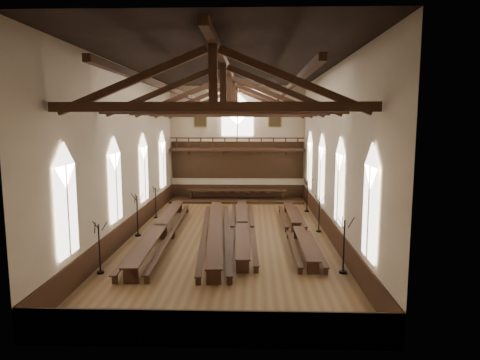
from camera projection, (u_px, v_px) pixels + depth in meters
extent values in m
plane|color=brown|center=(230.00, 236.00, 25.98)|extent=(26.00, 26.00, 0.00)
plane|color=#C3AF93|center=(237.00, 143.00, 38.17)|extent=(12.00, 0.00, 12.00)
plane|color=#C3AF93|center=(205.00, 187.00, 12.43)|extent=(12.00, 0.00, 12.00)
plane|color=#C3AF93|center=(129.00, 153.00, 25.48)|extent=(0.00, 26.00, 26.00)
plane|color=#C3AF93|center=(331.00, 154.00, 25.11)|extent=(0.00, 26.00, 26.00)
plane|color=black|center=(229.00, 67.00, 24.61)|extent=(26.00, 26.00, 0.00)
cube|color=#341B0F|center=(237.00, 191.00, 38.73)|extent=(11.90, 0.08, 1.20)
cube|color=#341B0F|center=(206.00, 329.00, 13.07)|extent=(11.90, 0.08, 1.20)
cube|color=#341B0F|center=(132.00, 225.00, 26.08)|extent=(0.08, 25.90, 1.20)
cube|color=#341B0F|center=(328.00, 227.00, 25.72)|extent=(0.08, 25.90, 1.20)
cube|color=white|center=(67.00, 211.00, 16.79)|extent=(0.05, 1.80, 3.60)
cube|color=white|center=(64.00, 165.00, 16.54)|extent=(0.05, 1.80, 1.80)
cylinder|color=#C3AF93|center=(68.00, 211.00, 16.78)|extent=(0.08, 0.08, 3.60)
cube|color=white|center=(116.00, 187.00, 22.73)|extent=(0.05, 1.80, 3.60)
cube|color=white|center=(114.00, 154.00, 22.48)|extent=(0.05, 1.80, 1.80)
cylinder|color=#C3AF93|center=(116.00, 187.00, 22.73)|extent=(0.08, 0.08, 3.60)
cube|color=white|center=(144.00, 174.00, 28.67)|extent=(0.05, 1.80, 3.60)
cube|color=white|center=(143.00, 147.00, 28.42)|extent=(0.05, 1.80, 1.80)
cylinder|color=#C3AF93|center=(145.00, 174.00, 28.67)|extent=(0.08, 0.08, 3.60)
cube|color=white|center=(163.00, 165.00, 34.61)|extent=(0.05, 1.80, 3.60)
cube|color=white|center=(162.00, 142.00, 34.36)|extent=(0.05, 1.80, 1.80)
cylinder|color=#C3AF93|center=(163.00, 165.00, 34.61)|extent=(0.08, 0.08, 3.60)
cube|color=white|center=(370.00, 213.00, 16.42)|extent=(0.05, 1.80, 3.60)
cube|color=white|center=(372.00, 166.00, 16.18)|extent=(0.05, 1.80, 1.80)
cylinder|color=#C3AF93|center=(369.00, 213.00, 16.42)|extent=(0.08, 0.08, 3.60)
cube|color=white|center=(339.00, 189.00, 22.36)|extent=(0.05, 1.80, 3.60)
cube|color=white|center=(340.00, 154.00, 22.12)|extent=(0.05, 1.80, 1.80)
cylinder|color=#C3AF93|center=(338.00, 189.00, 22.37)|extent=(0.08, 0.08, 3.60)
cube|color=white|center=(321.00, 174.00, 28.31)|extent=(0.05, 1.80, 3.60)
cube|color=white|center=(322.00, 147.00, 28.06)|extent=(0.05, 1.80, 1.80)
cylinder|color=#C3AF93|center=(320.00, 174.00, 28.31)|extent=(0.08, 0.08, 3.60)
cube|color=white|center=(309.00, 165.00, 34.25)|extent=(0.05, 1.80, 3.60)
cube|color=white|center=(310.00, 143.00, 34.00)|extent=(0.05, 1.80, 1.80)
cylinder|color=#C3AF93|center=(309.00, 165.00, 34.25)|extent=(0.08, 0.08, 3.60)
cube|color=white|center=(237.00, 122.00, 37.82)|extent=(2.80, 0.05, 2.40)
cube|color=white|center=(237.00, 109.00, 37.66)|extent=(2.80, 0.05, 2.80)
cylinder|color=#C3AF93|center=(237.00, 122.00, 37.78)|extent=(0.10, 0.10, 2.40)
cube|color=#341E10|center=(237.00, 150.00, 37.61)|extent=(11.80, 1.20, 0.20)
cube|color=#341B0F|center=(237.00, 160.00, 38.32)|extent=(11.80, 0.10, 3.30)
cube|color=#341E10|center=(237.00, 138.00, 36.93)|extent=(11.60, 0.12, 0.10)
cube|color=#341E10|center=(237.00, 148.00, 37.05)|extent=(11.60, 0.12, 0.10)
cube|color=#341E10|center=(187.00, 152.00, 38.18)|extent=(0.35, 0.40, 0.50)
cube|color=#341E10|center=(221.00, 152.00, 38.08)|extent=(0.35, 0.40, 0.50)
cube|color=#341E10|center=(254.00, 152.00, 37.99)|extent=(0.35, 0.40, 0.50)
cube|color=#341E10|center=(288.00, 152.00, 37.90)|extent=(0.35, 0.40, 0.50)
cube|color=brown|center=(200.00, 119.00, 37.89)|extent=(1.15, 0.06, 1.45)
cube|color=black|center=(200.00, 119.00, 37.86)|extent=(0.95, 0.04, 1.25)
cube|color=brown|center=(275.00, 119.00, 37.69)|extent=(1.15, 0.06, 1.45)
cube|color=black|center=(275.00, 119.00, 37.65)|extent=(0.95, 0.04, 1.25)
cube|color=#341E10|center=(213.00, 107.00, 15.07)|extent=(11.70, 0.35, 0.35)
cube|color=#341E10|center=(213.00, 69.00, 14.89)|extent=(0.30, 0.30, 2.40)
cube|color=#341E10|center=(132.00, 81.00, 15.03)|extent=(5.44, 0.26, 2.40)
cube|color=#341E10|center=(296.00, 81.00, 14.86)|extent=(5.44, 0.26, 2.40)
cube|color=#341E10|center=(223.00, 110.00, 20.02)|extent=(11.70, 0.35, 0.35)
cube|color=#341E10|center=(223.00, 82.00, 19.84)|extent=(0.30, 0.30, 2.40)
cube|color=#341E10|center=(162.00, 91.00, 19.98)|extent=(5.44, 0.26, 2.40)
cube|color=#341E10|center=(285.00, 91.00, 19.81)|extent=(5.44, 0.26, 2.40)
cube|color=#341E10|center=(229.00, 113.00, 24.97)|extent=(11.70, 0.35, 0.35)
cube|color=#341E10|center=(229.00, 90.00, 24.79)|extent=(0.30, 0.30, 2.40)
cube|color=#341E10|center=(180.00, 97.00, 24.93)|extent=(5.44, 0.26, 2.40)
cube|color=#341E10|center=(279.00, 97.00, 24.76)|extent=(5.44, 0.26, 2.40)
cube|color=#341E10|center=(233.00, 114.00, 29.92)|extent=(11.70, 0.35, 0.35)
cube|color=#341E10|center=(233.00, 95.00, 29.74)|extent=(0.30, 0.30, 2.40)
cube|color=#341E10|center=(192.00, 101.00, 29.89)|extent=(5.44, 0.26, 2.40)
cube|color=#341E10|center=(275.00, 101.00, 29.71)|extent=(5.44, 0.26, 2.40)
cube|color=#341E10|center=(236.00, 115.00, 34.87)|extent=(11.70, 0.35, 0.35)
cube|color=#341E10|center=(236.00, 99.00, 34.69)|extent=(0.30, 0.30, 2.40)
cube|color=#341E10|center=(201.00, 104.00, 34.84)|extent=(5.44, 0.26, 2.40)
cube|color=#341E10|center=(272.00, 104.00, 34.66)|extent=(5.44, 0.26, 2.40)
cube|color=#341E10|center=(172.00, 90.00, 24.90)|extent=(0.25, 25.70, 0.25)
cube|color=#341E10|center=(287.00, 90.00, 24.69)|extent=(0.25, 25.70, 0.25)
cube|color=#341E10|center=(229.00, 72.00, 24.66)|extent=(0.30, 25.70, 0.30)
cube|color=#341E10|center=(145.00, 243.00, 21.61)|extent=(1.04, 7.70, 0.09)
cube|color=#341E10|center=(125.00, 275.00, 18.25)|extent=(0.66, 0.11, 0.73)
cube|color=#341E10|center=(160.00, 233.00, 25.09)|extent=(0.66, 0.11, 0.73)
cube|color=#341E10|center=(145.00, 253.00, 21.68)|extent=(0.33, 6.80, 0.09)
cube|color=#341E10|center=(132.00, 249.00, 21.65)|extent=(0.58, 7.68, 0.07)
cube|color=#341E10|center=(109.00, 279.00, 18.21)|extent=(0.25, 0.09, 0.43)
cube|color=#341E10|center=(149.00, 236.00, 25.16)|extent=(0.25, 0.09, 0.43)
cube|color=#341E10|center=(158.00, 249.00, 21.66)|extent=(0.58, 7.68, 0.07)
cube|color=#341E10|center=(140.00, 279.00, 18.22)|extent=(0.25, 0.09, 0.43)
cube|color=#341E10|center=(172.00, 236.00, 25.17)|extent=(0.25, 0.09, 0.43)
cube|color=#341E10|center=(172.00, 212.00, 28.94)|extent=(1.04, 7.70, 0.09)
cube|color=#341E10|center=(162.00, 231.00, 25.58)|extent=(0.66, 0.11, 0.73)
cube|color=#341E10|center=(181.00, 208.00, 32.42)|extent=(0.66, 0.11, 0.73)
cube|color=#341E10|center=(172.00, 220.00, 29.01)|extent=(0.33, 6.80, 0.09)
cube|color=#341E10|center=(162.00, 217.00, 28.98)|extent=(0.58, 7.68, 0.07)
cube|color=#341E10|center=(150.00, 234.00, 25.54)|extent=(0.25, 0.09, 0.43)
cube|color=#341E10|center=(172.00, 210.00, 32.49)|extent=(0.25, 0.09, 0.43)
cube|color=#341E10|center=(182.00, 217.00, 28.99)|extent=(0.58, 7.68, 0.07)
cube|color=#341E10|center=(173.00, 234.00, 25.55)|extent=(0.25, 0.09, 0.43)
cube|color=#341E10|center=(190.00, 210.00, 32.49)|extent=(0.25, 0.09, 0.43)
cube|color=#341E10|center=(209.00, 245.00, 21.44)|extent=(1.32, 7.52, 0.09)
cube|color=#341E10|center=(201.00, 276.00, 18.16)|extent=(0.64, 0.13, 0.72)
cube|color=#341E10|center=(215.00, 235.00, 24.83)|extent=(0.64, 0.13, 0.72)
cube|color=#341E10|center=(209.00, 254.00, 21.50)|extent=(0.59, 6.61, 0.09)
cube|color=#341E10|center=(196.00, 251.00, 21.45)|extent=(0.87, 7.48, 0.06)
cube|color=#341E10|center=(185.00, 280.00, 18.10)|extent=(0.24, 0.09, 0.42)
cube|color=#341E10|center=(204.00, 237.00, 24.87)|extent=(0.24, 0.09, 0.42)
cube|color=#341E10|center=(222.00, 250.00, 21.51)|extent=(0.87, 7.48, 0.06)
cube|color=#341E10|center=(216.00, 280.00, 18.16)|extent=(0.24, 0.09, 0.42)
cube|color=#341E10|center=(226.00, 237.00, 24.93)|extent=(0.24, 0.09, 0.42)
cube|color=#341E10|center=(220.00, 213.00, 28.76)|extent=(1.32, 7.52, 0.09)
cube|color=#341E10|center=(216.00, 232.00, 25.49)|extent=(0.64, 0.13, 0.72)
cube|color=#341E10|center=(224.00, 209.00, 32.15)|extent=(0.64, 0.13, 0.72)
cube|color=#341E10|center=(220.00, 220.00, 28.83)|extent=(0.59, 6.61, 0.09)
cube|color=#341E10|center=(210.00, 218.00, 28.78)|extent=(0.87, 7.48, 0.06)
cube|color=#341E10|center=(205.00, 235.00, 25.42)|extent=(0.24, 0.09, 0.42)
cube|color=#341E10|center=(215.00, 211.00, 32.20)|extent=(0.24, 0.09, 0.42)
cube|color=#341E10|center=(230.00, 218.00, 28.84)|extent=(0.87, 7.48, 0.06)
cube|color=#341E10|center=(227.00, 234.00, 25.48)|extent=(0.24, 0.09, 0.42)
cube|color=#341E10|center=(232.00, 210.00, 32.26)|extent=(0.24, 0.09, 0.42)
cube|color=#341E10|center=(240.00, 239.00, 22.58)|extent=(0.90, 7.00, 0.08)
cube|color=#341E10|center=(238.00, 266.00, 19.52)|extent=(0.60, 0.10, 0.67)
cube|color=#341E10|center=(242.00, 231.00, 25.74)|extent=(0.60, 0.10, 0.67)
cube|color=#341E10|center=(240.00, 248.00, 22.64)|extent=(0.26, 6.18, 0.08)
cube|color=#341E10|center=(229.00, 245.00, 22.62)|extent=(0.48, 6.99, 0.06)
cube|color=#341E10|center=(225.00, 269.00, 19.49)|extent=(0.23, 0.08, 0.39)
cube|color=#341E10|center=(232.00, 233.00, 25.81)|extent=(0.23, 0.08, 0.39)
cube|color=#341E10|center=(252.00, 245.00, 22.62)|extent=(0.48, 6.99, 0.06)
cube|color=#341E10|center=(252.00, 269.00, 19.49)|extent=(0.23, 0.08, 0.39)
cube|color=#341E10|center=(252.00, 233.00, 25.81)|extent=(0.23, 0.08, 0.39)
cube|color=#341E10|center=(243.00, 210.00, 29.91)|extent=(0.90, 7.00, 0.08)
cube|color=#341E10|center=(242.00, 226.00, 26.85)|extent=(0.60, 0.10, 0.67)
cube|color=#341E10|center=(244.00, 207.00, 33.07)|extent=(0.60, 0.10, 0.67)
cube|color=#341E10|center=(243.00, 217.00, 29.97)|extent=(0.26, 6.18, 0.08)
cube|color=#341E10|center=(235.00, 214.00, 29.95)|extent=(0.48, 6.99, 0.06)
cube|color=#341E10|center=(232.00, 229.00, 26.82)|extent=(0.23, 0.08, 0.39)
cube|color=#341E10|center=(236.00, 208.00, 33.14)|extent=(0.23, 0.08, 0.39)
cube|color=#341E10|center=(252.00, 214.00, 29.95)|extent=(0.48, 6.99, 0.06)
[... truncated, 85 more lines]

